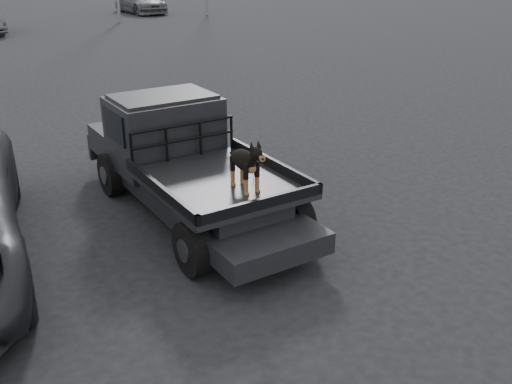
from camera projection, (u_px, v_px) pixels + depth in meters
ground at (241, 262)px, 7.97m from camera, size 120.00×120.00×0.00m
flatbed_ute at (191, 188)px, 9.25m from camera, size 2.00×5.40×0.92m
ute_cab at (164, 120)px, 9.63m from camera, size 1.72×1.30×0.88m
headache_rack at (184, 141)px, 9.12m from camera, size 1.80×0.08×0.55m
dog at (245, 164)px, 7.89m from camera, size 0.32×0.60×0.74m
distant_car_b at (140, 2)px, 37.81m from camera, size 2.22×5.12×1.47m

